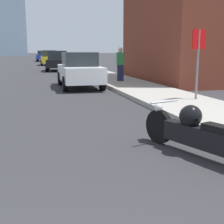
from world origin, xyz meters
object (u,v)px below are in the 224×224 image
motorcycle (203,134)px  stop_sign (198,52)px  pedestrian (120,64)px  parked_car_blue (43,56)px  parked_car_yellow (49,58)px  parked_car_red (42,55)px  parked_car_white (80,70)px  parked_car_black (58,61)px

motorcycle → stop_sign: bearing=42.0°
stop_sign → pedestrian: stop_sign is taller
parked_car_blue → pedestrian: 34.20m
parked_car_yellow → pedestrian: 21.48m
pedestrian → parked_car_blue: bearing=93.9°
parked_car_red → stop_sign: 53.73m
parked_car_red → stop_sign: size_ratio=1.97×
parked_car_white → parked_car_red: (0.19, 48.39, -0.00)m
motorcycle → parked_car_red: 58.28m
motorcycle → parked_car_black: size_ratio=0.61×
stop_sign → parked_car_white: bearing=118.8°
parked_car_red → stop_sign: stop_sign is taller
stop_sign → parked_car_blue: bearing=94.2°
parked_car_black → parked_car_red: (0.12, 36.23, -0.02)m
parked_car_black → stop_sign: 17.67m
parked_car_white → parked_car_black: 12.16m
parked_car_red → motorcycle: bearing=-93.9°
parked_car_red → pedestrian: (2.06, -47.26, 0.21)m
stop_sign → pedestrian: size_ratio=1.30×
parked_car_black → parked_car_blue: 23.09m
parked_car_white → parked_car_red: bearing=90.4°
parked_car_black → parked_car_red: bearing=95.6°
motorcycle → parked_car_blue: parked_car_blue is taller
motorcycle → stop_sign: (2.50, 4.62, 1.22)m
stop_sign → parked_car_yellow: bearing=96.0°
parked_car_red → parked_car_black: bearing=-94.3°
motorcycle → parked_car_blue: (-0.50, 45.13, 0.43)m
parked_car_white → parked_car_blue: bearing=90.8°
parked_car_black → pedestrian: bearing=-73.1°
pedestrian → parked_car_white: bearing=-153.2°
parked_car_black → parked_car_blue: size_ratio=0.89×
parked_car_yellow → parked_car_red: bearing=90.5°
motorcycle → parked_car_white: size_ratio=0.64×
parked_car_blue → parked_car_red: size_ratio=1.12×
parked_car_blue → stop_sign: size_ratio=2.21×
parked_car_black → parked_car_red: 36.23m
parked_car_red → stop_sign: bearing=-91.2°
parked_car_black → parked_car_red: parked_car_black is taller
stop_sign → pedestrian: bearing=95.8°
parked_car_white → parked_car_yellow: size_ratio=0.95×
parked_car_black → parked_car_yellow: size_ratio=0.99×
parked_car_yellow → parked_car_blue: size_ratio=0.90×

